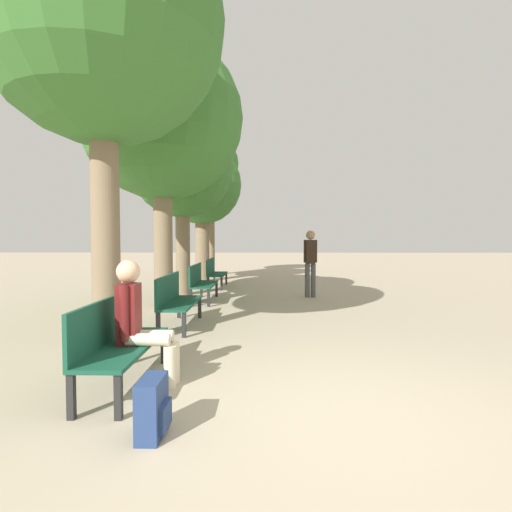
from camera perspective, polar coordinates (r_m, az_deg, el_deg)
The scene contains 13 objects.
ground_plane at distance 3.70m, azimuth 10.63°, elevation -21.83°, with size 80.00×80.00×0.00m, color tan.
bench_row_0 at distance 4.42m, azimuth -19.40°, elevation -10.93°, with size 0.49×1.61×0.90m.
bench_row_1 at distance 7.05m, azimuth -11.46°, elevation -5.83°, with size 0.49×1.61×0.90m.
bench_row_2 at distance 9.77m, azimuth -7.94°, elevation -3.49°, with size 0.49×1.61×0.90m.
bench_row_3 at distance 12.52m, azimuth -5.96°, elevation -2.17°, with size 0.49×1.61×0.90m.
tree_row_0 at distance 6.52m, azimuth -21.12°, elevation 28.61°, with size 3.30×3.30×6.09m.
tree_row_1 at distance 9.20m, azimuth -13.29°, elevation 18.40°, with size 3.46×3.46×5.81m.
tree_row_2 at distance 11.08m, azimuth -10.50°, elevation 12.32°, with size 2.75×2.75×4.83m.
tree_row_3 at distance 14.44m, azimuth -7.73°, elevation 9.81°, with size 2.79×2.79×4.82m.
tree_row_4 at distance 16.91m, azimuth -6.52°, elevation 12.71°, with size 2.31×2.31×5.76m.
person_seated at distance 4.34m, azimuth -16.25°, elevation -8.71°, with size 0.63×0.36×1.30m.
backpack at distance 3.37m, azimuth -14.54°, elevation -20.24°, with size 0.21×0.38×0.45m.
pedestrian_near at distance 10.42m, azimuth 7.78°, elevation -0.43°, with size 0.35×0.24×1.73m.
Camera 1 is at (-0.58, -3.32, 1.52)m, focal length 28.00 mm.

